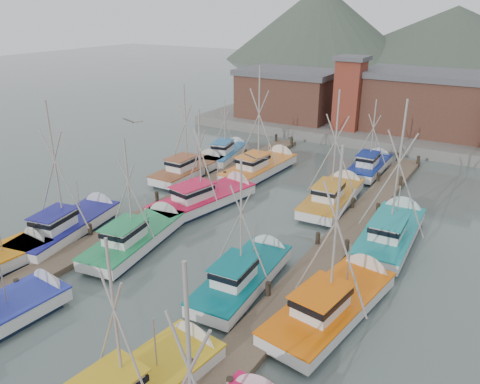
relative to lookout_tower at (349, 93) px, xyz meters
The scene contains 21 objects.
ground 33.52m from the lookout_tower, 86.53° to the right, with size 260.00×260.00×0.00m, color #50615C.
dock_left 29.87m from the lookout_tower, 99.80° to the right, with size 2.30×46.00×1.50m.
dock_right 30.79m from the lookout_tower, 72.73° to the right, with size 2.30×46.00×1.50m.
quay 6.67m from the lookout_tower, 63.43° to the left, with size 44.00×16.00×1.20m, color slate.
shed_left 9.30m from the lookout_tower, 167.47° to the left, with size 12.72×8.48×6.20m.
shed_center 8.99m from the lookout_tower, 26.57° to the left, with size 14.84×9.54×6.90m.
lookout_tower is the anchor object (origin of this frame).
distant_hills 90.40m from the lookout_tower, 96.85° to the left, with size 175.00×140.00×42.00m.
boat_4 34.20m from the lookout_tower, 94.34° to the right, with size 4.23×9.56×8.49m.
boat_5 35.06m from the lookout_tower, 79.82° to the right, with size 3.49×9.02×8.67m.
boat_6 36.18m from the lookout_tower, 102.75° to the right, with size 4.49×9.69×10.51m.
boat_7 36.27m from the lookout_tower, 71.21° to the right, with size 4.40×10.10×10.35m.
boat_8 26.34m from the lookout_tower, 95.44° to the right, with size 4.89×10.27×8.99m.
boat_9 21.58m from the lookout_tower, 73.05° to the right, with size 4.09×9.57×10.27m.
boat_10 22.71m from the lookout_tower, 110.96° to the right, with size 3.91×9.05×9.57m.
boat_11 27.30m from the lookout_tower, 63.74° to the right, with size 4.39×9.92×10.85m.
boat_12 17.47m from the lookout_tower, 98.60° to the right, with size 4.46×10.13×11.20m.
boat_13 13.46m from the lookout_tower, 59.43° to the right, with size 3.17×8.30×7.87m.
boat_14 17.28m from the lookout_tower, 118.30° to the right, with size 4.01×8.39×7.05m.
gull_near 34.37m from the lookout_tower, 93.10° to the right, with size 1.55×0.62×0.24m.
gull_far 33.66m from the lookout_tower, 79.64° to the right, with size 1.54×0.61×0.24m.
Camera 1 is at (16.05, -21.36, 15.28)m, focal length 35.00 mm.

